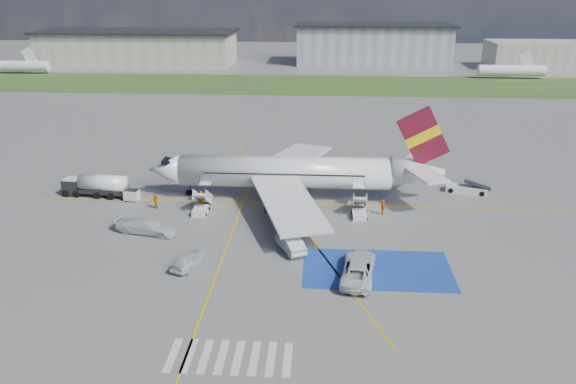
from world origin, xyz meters
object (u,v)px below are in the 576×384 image
at_px(van_white_a, 358,265).
at_px(car_silver_a, 189,260).
at_px(fuel_tanker, 96,187).
at_px(belt_loader, 467,189).
at_px(airliner, 297,172).
at_px(gpu_cart, 132,196).
at_px(van_white_b, 146,224).
at_px(car_silver_b, 290,243).

bearing_deg(van_white_a, car_silver_a, 4.60).
xyz_separation_m(fuel_tanker, belt_loader, (47.02, 4.16, -0.77)).
xyz_separation_m(airliner, gpu_cart, (-20.31, -2.23, -2.73)).
height_order(belt_loader, van_white_a, van_white_a).
relative_size(gpu_cart, car_silver_a, 0.43).
xyz_separation_m(fuel_tanker, car_silver_a, (15.90, -17.80, -0.43)).
bearing_deg(gpu_cart, car_silver_a, -48.29).
distance_m(fuel_tanker, van_white_b, 14.25).
bearing_deg(airliner, van_white_a, -71.22).
distance_m(car_silver_b, van_white_a, 8.19).
distance_m(car_silver_a, car_silver_b, 10.28).
xyz_separation_m(fuel_tanker, car_silver_b, (25.34, -13.73, -0.39)).
distance_m(airliner, car_silver_a, 21.04).
height_order(car_silver_b, van_white_b, van_white_b).
bearing_deg(car_silver_a, gpu_cart, -35.26).
height_order(airliner, car_silver_b, airliner).
relative_size(car_silver_a, van_white_a, 0.72).
distance_m(fuel_tanker, belt_loader, 47.21).
xyz_separation_m(car_silver_a, car_silver_b, (9.44, 4.08, 0.05)).
xyz_separation_m(airliner, van_white_a, (6.62, -19.46, -2.25)).
height_order(fuel_tanker, van_white_b, fuel_tanker).
relative_size(belt_loader, van_white_b, 1.08).
bearing_deg(car_silver_a, car_silver_b, -135.54).
xyz_separation_m(airliner, van_white_b, (-15.69, -11.38, -2.36)).
relative_size(car_silver_a, car_silver_b, 0.91).
relative_size(car_silver_b, van_white_a, 0.80).
bearing_deg(belt_loader, van_white_a, -109.27).
height_order(airliner, car_silver_a, airliner).
bearing_deg(car_silver_a, van_white_a, -161.81).
xyz_separation_m(car_silver_a, van_white_b, (-6.31, 7.26, 0.28)).
bearing_deg(car_silver_b, van_white_b, -37.10).
height_order(car_silver_a, van_white_a, van_white_a).
bearing_deg(gpu_cart, fuel_tanker, 172.44).
relative_size(fuel_tanker, belt_loader, 1.49).
height_order(gpu_cart, car_silver_b, car_silver_b).
bearing_deg(fuel_tanker, van_white_b, -41.60).
xyz_separation_m(gpu_cart, car_silver_a, (10.92, -16.41, 0.08)).
relative_size(van_white_a, van_white_b, 1.16).
height_order(fuel_tanker, belt_loader, fuel_tanker).
distance_m(airliner, van_white_a, 20.67).
bearing_deg(fuel_tanker, gpu_cart, -9.52).
relative_size(gpu_cart, van_white_b, 0.36).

